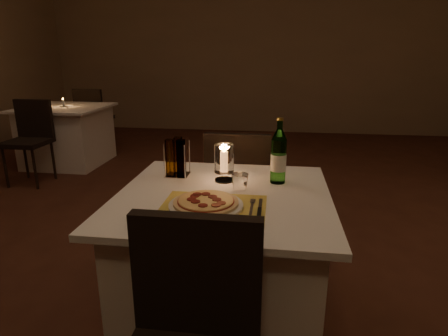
# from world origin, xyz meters

# --- Properties ---
(floor) EXTENTS (8.00, 10.00, 0.02)m
(floor) POSITION_xyz_m (0.00, 0.00, -0.01)
(floor) COLOR #4D2518
(floor) RESTS_ON ground
(wall_back) EXTENTS (8.00, 0.02, 3.00)m
(wall_back) POSITION_xyz_m (0.00, 5.01, 1.50)
(wall_back) COLOR #917354
(wall_back) RESTS_ON ground
(main_table) EXTENTS (1.00, 1.00, 0.74)m
(main_table) POSITION_xyz_m (-0.14, -0.23, 0.37)
(main_table) COLOR white
(main_table) RESTS_ON ground
(chair_near) EXTENTS (0.42, 0.42, 0.90)m
(chair_near) POSITION_xyz_m (-0.14, -0.95, 0.55)
(chair_near) COLOR black
(chair_near) RESTS_ON ground
(chair_far) EXTENTS (0.42, 0.42, 0.90)m
(chair_far) POSITION_xyz_m (-0.14, 0.48, 0.55)
(chair_far) COLOR black
(chair_far) RESTS_ON ground
(placemat) EXTENTS (0.45, 0.34, 0.00)m
(placemat) POSITION_xyz_m (-0.16, -0.41, 0.74)
(placemat) COLOR gold
(placemat) RESTS_ON main_table
(plate) EXTENTS (0.32, 0.32, 0.01)m
(plate) POSITION_xyz_m (-0.19, -0.41, 0.75)
(plate) COLOR white
(plate) RESTS_ON placemat
(pizza) EXTENTS (0.28, 0.28, 0.02)m
(pizza) POSITION_xyz_m (-0.19, -0.41, 0.77)
(pizza) COLOR #D8B77F
(pizza) RESTS_ON plate
(fork) EXTENTS (0.02, 0.18, 0.00)m
(fork) POSITION_xyz_m (0.01, -0.38, 0.75)
(fork) COLOR silver
(fork) RESTS_ON placemat
(knife) EXTENTS (0.02, 0.22, 0.01)m
(knife) POSITION_xyz_m (0.04, -0.44, 0.75)
(knife) COLOR black
(knife) RESTS_ON placemat
(tumbler) EXTENTS (0.08, 0.08, 0.08)m
(tumbler) POSITION_xyz_m (-0.06, -0.18, 0.78)
(tumbler) COLOR white
(tumbler) RESTS_ON main_table
(water_bottle) EXTENTS (0.08, 0.08, 0.33)m
(water_bottle) POSITION_xyz_m (0.12, -0.04, 0.87)
(water_bottle) COLOR #69AF5E
(water_bottle) RESTS_ON main_table
(hurricane_candle) EXTENTS (0.10, 0.10, 0.19)m
(hurricane_candle) POSITION_xyz_m (-0.16, -0.05, 0.85)
(hurricane_candle) COLOR white
(hurricane_candle) RESTS_ON main_table
(cruet_caddy) EXTENTS (0.12, 0.12, 0.21)m
(cruet_caddy) POSITION_xyz_m (-0.42, -0.01, 0.84)
(cruet_caddy) COLOR white
(cruet_caddy) RESTS_ON main_table
(neighbor_table_left) EXTENTS (1.00, 1.00, 0.74)m
(neighbor_table_left) POSITION_xyz_m (-2.55, 2.52, 0.37)
(neighbor_table_left) COLOR white
(neighbor_table_left) RESTS_ON ground
(neighbor_chair_la) EXTENTS (0.42, 0.42, 0.90)m
(neighbor_chair_la) POSITION_xyz_m (-2.55, 1.80, 0.55)
(neighbor_chair_la) COLOR black
(neighbor_chair_la) RESTS_ON ground
(neighbor_chair_lb) EXTENTS (0.42, 0.42, 0.90)m
(neighbor_chair_lb) POSITION_xyz_m (-2.55, 3.23, 0.55)
(neighbor_chair_lb) COLOR black
(neighbor_chair_lb) RESTS_ON ground
(neighbor_candle_left) EXTENTS (0.03, 0.03, 0.11)m
(neighbor_candle_left) POSITION_xyz_m (-2.55, 2.52, 0.79)
(neighbor_candle_left) COLOR white
(neighbor_candle_left) RESTS_ON neighbor_table_left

